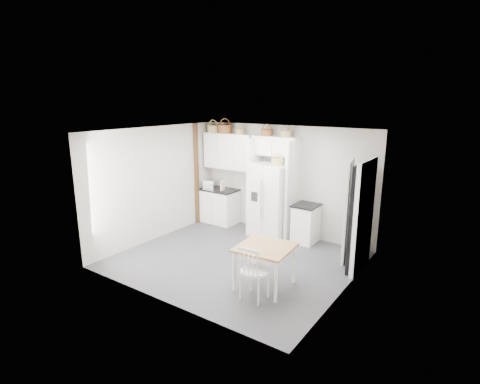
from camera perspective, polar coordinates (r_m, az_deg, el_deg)
The scene contains 28 objects.
floor at distance 7.77m, azimuth -0.58°, elevation -10.22°, with size 4.50×4.50×0.00m, color #35363B.
ceiling at distance 7.11m, azimuth -0.64°, elevation 9.25°, with size 4.50×4.50×0.00m, color white.
wall_back at distance 9.00m, azimuth 6.77°, elevation 1.78°, with size 4.50×4.50×0.00m, color #B0ADA6.
wall_left at distance 8.79m, azimuth -12.66°, elevation 1.25°, with size 4.00×4.00×0.00m, color #B0ADA6.
wall_right at distance 6.36m, azimuth 16.21°, elevation -3.86°, with size 4.00×4.00×0.00m, color #B0ADA6.
refrigerator at distance 8.84m, azimuth 4.67°, elevation -1.25°, with size 0.90×0.72×1.74m, color white.
base_cab_left at distance 9.89m, azimuth -3.18°, elevation -2.20°, with size 0.94×0.59×0.87m, color white.
base_cab_right at distance 8.66m, azimuth 9.97°, elevation -4.84°, with size 0.48×0.58×0.85m, color white.
dining_table at distance 6.61m, azimuth 3.82°, elevation -11.26°, with size 0.90×0.90×0.75m, color brown.
windsor_chair at distance 6.17m, azimuth 2.25°, elevation -11.97°, with size 0.48×0.43×0.97m, color white.
counter_left at distance 9.77m, azimuth -3.21°, elevation 0.37°, with size 0.98×0.63×0.04m, color black.
counter_right at distance 8.53m, azimuth 10.09°, elevation -2.02°, with size 0.52×0.62×0.04m, color black.
toaster at distance 9.89m, azimuth -4.78°, elevation 1.22°, with size 0.29×0.17×0.20m, color silver.
cookbook_red at distance 9.58m, azimuth -2.71°, elevation 0.89°, with size 0.03×0.15×0.22m, color #A41120.
cookbook_cream at distance 9.57m, azimuth -2.65°, elevation 0.99°, with size 0.04×0.17×0.26m, color beige.
basket_upper_a at distance 9.79m, azimuth -4.10°, elevation 9.58°, with size 0.32×0.32×0.18m, color olive.
basket_upper_b at distance 9.56m, azimuth -2.30°, elevation 9.58°, with size 0.36×0.36×0.21m, color #5A281B.
basket_upper_c at distance 9.30m, azimuth -0.03°, elevation 9.22°, with size 0.22×0.22×0.13m, color olive.
basket_bridge_a at distance 8.88m, azimuth 4.09°, elevation 9.04°, with size 0.27×0.27×0.15m, color #5A281B.
basket_bridge_b at distance 8.63m, azimuth 7.08°, elevation 8.81°, with size 0.26×0.26×0.15m, color olive.
basket_fridge_b at distance 8.45m, azimuth 5.71°, elevation 4.58°, with size 0.28×0.28×0.15m, color olive.
upper_cabinet at distance 9.54m, azimuth -1.63°, elevation 6.23°, with size 1.40×0.34×0.90m, color white.
bridge_cabinet at distance 8.78m, azimuth 5.53°, elevation 6.98°, with size 1.12×0.34×0.45m, color white.
fridge_panel_left at distance 9.10m, azimuth 2.19°, elevation 1.04°, with size 0.08×0.60×2.30m, color white.
fridge_panel_right at distance 8.61m, azimuth 7.92°, elevation 0.17°, with size 0.08×0.60×2.30m, color white.
trim_post at distance 9.70m, azimuth -6.62°, elevation 2.68°, with size 0.09×0.09×2.60m, color #402A15.
doorway_void at distance 7.38m, azimuth 17.93°, elevation -3.76°, with size 0.18×0.85×2.05m, color black.
door_slab at distance 7.79m, azimuth 16.14°, elevation -2.70°, with size 0.80×0.04×2.05m, color white.
Camera 1 is at (4.10, -5.78, 3.19)m, focal length 28.00 mm.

